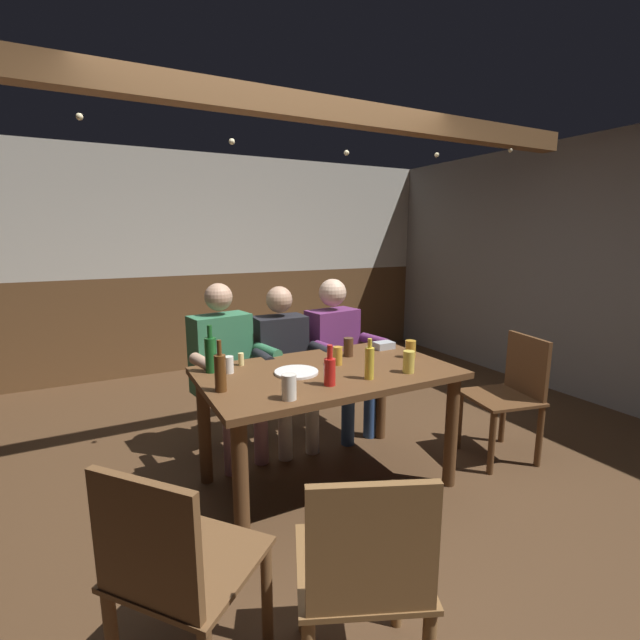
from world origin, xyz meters
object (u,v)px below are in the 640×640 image
object	(u,v)px
plate_0	(296,372)
bottle_3	(211,354)
bottle_0	(369,362)
bottle_2	(330,370)
person_1	(284,358)
pint_glass_2	(348,347)
condiment_caddy	(384,345)
pint_glass_1	(289,387)
person_2	(337,348)
pint_glass_3	(338,356)
pint_glass_0	(229,365)
pint_glass_4	(409,362)
chair_empty_near_right	(510,393)
chair_empty_far_end	(175,573)
pint_glass_5	(410,349)
table_candle	(241,359)
dining_table	(327,387)
person_0	(226,363)
chair_empty_near_left	(364,576)
bottle_1	(220,372)

from	to	relation	value
plate_0	bottle_3	size ratio (longest dim) A/B	0.91
bottle_0	bottle_2	size ratio (longest dim) A/B	1.04
person_1	pint_glass_2	size ratio (longest dim) A/B	9.38
condiment_caddy	pint_glass_1	size ratio (longest dim) A/B	1.07
bottle_0	pint_glass_2	world-z (taller)	bottle_0
person_2	plate_0	distance (m)	0.95
pint_glass_2	pint_glass_3	distance (m)	0.22
condiment_caddy	pint_glass_3	distance (m)	0.53
pint_glass_2	pint_glass_3	xyz separation A→B (m)	(-0.16, -0.14, -0.01)
condiment_caddy	pint_glass_0	world-z (taller)	pint_glass_0
pint_glass_4	chair_empty_near_right	bearing A→B (deg)	-0.26
pint_glass_1	pint_glass_0	bearing A→B (deg)	104.69
chair_empty_far_end	plate_0	distance (m)	1.33
pint_glass_5	bottle_2	bearing A→B (deg)	-162.54
chair_empty_near_right	bottle_2	bearing A→B (deg)	100.98
chair_empty_far_end	pint_glass_4	size ratio (longest dim) A/B	6.62
plate_0	pint_glass_4	size ratio (longest dim) A/B	1.97
chair_empty_near_right	pint_glass_3	world-z (taller)	chair_empty_near_right
plate_0	condiment_caddy	bearing A→B (deg)	16.20
table_candle	pint_glass_4	world-z (taller)	pint_glass_4
pint_glass_5	pint_glass_4	bearing A→B (deg)	-130.76
condiment_caddy	plate_0	distance (m)	0.84
pint_glass_2	plate_0	bearing A→B (deg)	-159.08
person_2	chair_empty_far_end	bearing A→B (deg)	38.36
bottle_0	pint_glass_4	distance (m)	0.28
chair_empty_far_end	pint_glass_2	bearing A→B (deg)	89.16
bottle_3	pint_glass_5	size ratio (longest dim) A/B	2.46
person_1	bottle_0	world-z (taller)	person_1
dining_table	person_0	world-z (taller)	person_0
bottle_0	chair_empty_far_end	bearing A→B (deg)	-151.17
bottle_2	pint_glass_3	xyz separation A→B (m)	(0.23, 0.32, -0.03)
table_candle	pint_glass_1	distance (m)	0.68
dining_table	chair_empty_near_right	bearing A→B (deg)	-11.99
pint_glass_2	chair_empty_near_right	bearing A→B (deg)	-24.59
pint_glass_0	pint_glass_2	world-z (taller)	pint_glass_2
chair_empty_near_left	bottle_1	distance (m)	1.23
bottle_0	bottle_3	distance (m)	0.95
pint_glass_4	pint_glass_3	bearing A→B (deg)	131.36
condiment_caddy	pint_glass_4	world-z (taller)	pint_glass_4
pint_glass_3	condiment_caddy	bearing A→B (deg)	21.28
plate_0	person_2	bearing A→B (deg)	45.06
plate_0	pint_glass_2	bearing A→B (deg)	20.92
table_candle	condiment_caddy	distance (m)	1.05
bottle_3	pint_glass_2	size ratio (longest dim) A/B	2.26
person_0	condiment_caddy	world-z (taller)	person_0
dining_table	pint_glass_4	xyz separation A→B (m)	(0.40, -0.28, 0.18)
dining_table	pint_glass_2	distance (m)	0.38
dining_table	person_1	world-z (taller)	person_1
dining_table	pint_glass_0	world-z (taller)	pint_glass_0
pint_glass_4	chair_empty_far_end	bearing A→B (deg)	-156.20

